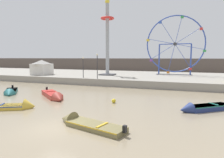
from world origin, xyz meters
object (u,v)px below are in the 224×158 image
Objects in this scene: motorboat_teal_painted at (10,92)px; motorboat_mustard_yellow at (17,106)px; promenade_lamp_far at (97,62)px; motorboat_faded_red at (54,96)px; promenade_lamp_near at (83,64)px; mooring_buoy_orange at (114,101)px; carnival_booth_white_ticket at (42,67)px; drop_tower_steel_tower at (107,38)px; motorboat_navy_blue at (201,108)px; motorboat_olive_wood at (83,123)px; ferris_wheel_blue_frame at (175,45)px.

motorboat_mustard_yellow is at bearing 9.16° from motorboat_teal_painted.
motorboat_faded_red is at bearing -92.34° from promenade_lamp_far.
promenade_lamp_near reaches higher than mooring_buoy_orange.
carnival_booth_white_ticket is at bearing 145.42° from mooring_buoy_orange.
promenade_lamp_near is at bearing -16.94° from carnival_booth_white_ticket.
drop_tower_steel_tower is (6.49, 18.00, 8.39)m from motorboat_teal_painted.
motorboat_teal_painted is 1.24× the size of promenade_lamp_near.
motorboat_faded_red reaches higher than mooring_buoy_orange.
carnival_booth_white_ticket is 9.32× the size of mooring_buoy_orange.
motorboat_navy_blue is 10.79× the size of mooring_buoy_orange.
mooring_buoy_orange is (-8.33, 0.22, -0.04)m from motorboat_navy_blue.
promenade_lamp_far is (1.05, -7.27, -4.73)m from drop_tower_steel_tower.
promenade_lamp_near is 3.08m from promenade_lamp_far.
carnival_booth_white_ticket is at bearing -31.51° from motorboat_olive_wood.
carnival_booth_white_ticket is 25.69m from mooring_buoy_orange.
motorboat_navy_blue is 1.13× the size of promenade_lamp_far.
motorboat_mustard_yellow is (-0.34, -5.08, -0.10)m from motorboat_faded_red.
ferris_wheel_blue_frame reaches higher than mooring_buoy_orange.
motorboat_teal_painted is at bearing -128.96° from ferris_wheel_blue_frame.
motorboat_faded_red is 1.49× the size of promenade_lamp_near.
motorboat_olive_wood is at bearing -4.44° from motorboat_faded_red.
mooring_buoy_orange is at bearing 47.41° from motorboat_teal_painted.
ferris_wheel_blue_frame reaches higher than carnival_booth_white_ticket.
motorboat_navy_blue is 0.32× the size of drop_tower_steel_tower.
carnival_booth_white_ticket is at bearing 165.64° from promenade_lamp_near.
carnival_booth_white_ticket is 1.12× the size of promenade_lamp_near.
promenade_lamp_far is at bearing -74.60° from motorboat_navy_blue.
promenade_lamp_near is at bearing 130.22° from mooring_buoy_orange.
promenade_lamp_far is at bearing -131.90° from ferris_wheel_blue_frame.
motorboat_faded_red is 27.80m from ferris_wheel_blue_frame.
drop_tower_steel_tower reaches higher than motorboat_mustard_yellow.
motorboat_navy_blue is 1.07× the size of motorboat_mustard_yellow.
ferris_wheel_blue_frame is 2.94× the size of carnival_booth_white_ticket.
ferris_wheel_blue_frame is 3.31× the size of promenade_lamp_near.
motorboat_navy_blue is 0.85× the size of motorboat_olive_wood.
drop_tower_steel_tower is (-0.59, 18.43, 8.32)m from motorboat_faded_red.
promenade_lamp_far is at bearing -81.80° from drop_tower_steel_tower.
drop_tower_steel_tower is (-0.25, 23.51, 8.42)m from motorboat_mustard_yellow.
promenade_lamp_near reaches higher than carnival_booth_white_ticket.
promenade_lamp_far reaches higher than motorboat_olive_wood.
promenade_lamp_far is 13.46m from mooring_buoy_orange.
drop_tower_steel_tower is at bearing -58.07° from motorboat_olive_wood.
motorboat_navy_blue is at bearing -33.14° from promenade_lamp_near.
motorboat_mustard_yellow is 0.30× the size of drop_tower_steel_tower.
motorboat_olive_wood is 21.79m from promenade_lamp_near.
mooring_buoy_orange is at bearing -37.16° from carnival_booth_white_ticket.
carnival_booth_white_ticket reaches higher than motorboat_navy_blue.
drop_tower_steel_tower reaches higher than motorboat_navy_blue.
carnival_booth_white_ticket reaches higher than motorboat_teal_painted.
motorboat_faded_red is at bearing 44.98° from motorboat_teal_painted.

